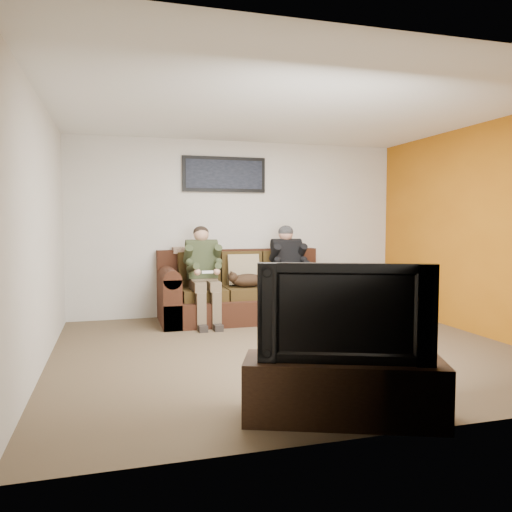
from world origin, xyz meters
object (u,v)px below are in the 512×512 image
object	(u,v)px
framed_poster	(224,174)
television	(344,311)
sofa	(244,293)
cat	(246,280)
person_left	(203,268)
person_right	(290,266)
tv_stand	(343,390)

from	to	relation	value
framed_poster	television	xyz separation A→B (m)	(-0.06, -4.17, -1.32)
sofa	cat	distance (m)	0.30
person_left	television	size ratio (longest dim) A/B	1.12
sofa	cat	size ratio (longest dim) A/B	3.67
sofa	person_right	bearing A→B (deg)	-18.01
person_right	tv_stand	bearing A→B (deg)	-103.79
tv_stand	television	size ratio (longest dim) A/B	1.17
cat	tv_stand	distance (m)	3.60
cat	tv_stand	bearing A→B (deg)	-93.78
tv_stand	sofa	bearing A→B (deg)	107.25
tv_stand	television	distance (m)	0.56
sofa	tv_stand	distance (m)	3.80
cat	television	size ratio (longest dim) A/B	0.55
sofa	television	distance (m)	3.82
tv_stand	television	world-z (taller)	television
cat	framed_poster	xyz separation A→B (m)	(-0.18, 0.59, 1.52)
sofa	framed_poster	bearing A→B (deg)	117.78
sofa	person_right	xyz separation A→B (m)	(0.62, -0.20, 0.39)
sofa	television	size ratio (longest dim) A/B	2.02
framed_poster	television	distance (m)	4.37
tv_stand	television	bearing A→B (deg)	137.67
cat	person_right	bearing A→B (deg)	0.85
person_left	person_right	size ratio (longest dim) A/B	0.99
sofa	person_right	distance (m)	0.77
person_right	framed_poster	size ratio (longest dim) A/B	1.08
sofa	framed_poster	distance (m)	1.78
cat	television	xyz separation A→B (m)	(-0.24, -3.57, 0.20)
cat	person_left	bearing A→B (deg)	179.14
framed_poster	tv_stand	world-z (taller)	framed_poster
sofa	cat	world-z (taller)	sofa
framed_poster	tv_stand	xyz separation A→B (m)	(-0.06, -4.17, -1.88)
sofa	tv_stand	world-z (taller)	sofa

